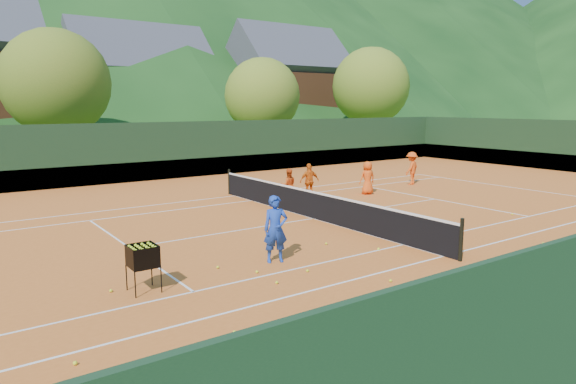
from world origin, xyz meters
TOP-DOWN VIEW (x-y plane):
  - ground at (0.00, 0.00)m, footprint 400.00×400.00m
  - clay_court at (0.00, 0.00)m, footprint 40.00×24.00m
  - coach at (-3.82, -3.36)m, footprint 0.71×0.59m
  - student_a at (1.14, 3.12)m, footprint 0.79×0.72m
  - student_b at (2.25, 3.16)m, footprint 0.92×0.52m
  - student_c at (4.95, 2.51)m, footprint 0.79×0.60m
  - student_d at (8.66, 3.28)m, footprint 1.18×0.90m
  - tennis_ball_0 at (-9.17, -5.92)m, footprint 0.07×0.07m
  - tennis_ball_2 at (-2.58, -6.07)m, footprint 0.07×0.07m
  - tennis_ball_3 at (-1.78, -2.87)m, footprint 0.07×0.07m
  - tennis_ball_4 at (-2.15, -7.82)m, footprint 0.07×0.07m
  - tennis_ball_5 at (-2.31, -8.92)m, footprint 0.07×0.07m
  - tennis_ball_6 at (-5.26, -3.01)m, footprint 0.07×0.07m
  - tennis_ball_7 at (-3.66, -4.46)m, footprint 0.07×0.07m
  - tennis_ball_10 at (-5.60, -7.67)m, footprint 0.07×0.07m
  - tennis_ball_11 at (3.20, -6.37)m, footprint 0.07×0.07m
  - tennis_ball_12 at (-6.69, -6.37)m, footprint 0.07×0.07m
  - tennis_ball_13 at (-4.70, -4.72)m, footprint 0.07×0.07m
  - tennis_ball_14 at (1.74, -3.71)m, footprint 0.07×0.07m
  - tennis_ball_15 at (-0.21, -7.10)m, footprint 0.07×0.07m
  - tennis_ball_16 at (-0.96, -4.10)m, footprint 0.07×0.07m
  - tennis_ball_20 at (0.62, -2.09)m, footprint 0.07×0.07m
  - tennis_ball_21 at (-7.82, -3.14)m, footprint 0.07×0.07m
  - tennis_ball_23 at (-4.67, -3.85)m, footprint 0.07×0.07m
  - tennis_ball_24 at (-1.74, -8.88)m, footprint 0.07×0.07m
  - tennis_ball_27 at (6.13, -3.65)m, footprint 0.07×0.07m
  - court_lines at (0.00, 0.00)m, footprint 23.83×11.03m
  - tennis_net at (0.00, 0.00)m, footprint 0.10×12.07m
  - perimeter_fence at (0.00, 0.00)m, footprint 40.40×24.24m
  - ball_hopper at (-7.23, -3.48)m, footprint 0.57×0.57m
  - chalet_mid at (6.00, 34.00)m, footprint 12.65×8.82m
  - chalet_right at (20.00, 30.00)m, footprint 11.50×8.82m
  - tree_b at (-4.00, 20.00)m, footprint 6.40×6.40m
  - tree_c at (10.00, 19.00)m, footprint 5.60×5.60m
  - tree_d at (22.00, 20.00)m, footprint 6.80×6.80m

SIDE VIEW (x-z plane):
  - ground at x=0.00m, z-range 0.00..0.00m
  - clay_court at x=0.00m, z-range 0.00..0.02m
  - court_lines at x=0.00m, z-range 0.02..0.03m
  - tennis_ball_0 at x=-9.17m, z-range 0.02..0.09m
  - tennis_ball_2 at x=-2.58m, z-range 0.02..0.09m
  - tennis_ball_3 at x=-1.78m, z-range 0.02..0.09m
  - tennis_ball_4 at x=-2.15m, z-range 0.02..0.09m
  - tennis_ball_5 at x=-2.31m, z-range 0.02..0.09m
  - tennis_ball_6 at x=-5.26m, z-range 0.02..0.09m
  - tennis_ball_7 at x=-3.66m, z-range 0.02..0.09m
  - tennis_ball_10 at x=-5.60m, z-range 0.02..0.09m
  - tennis_ball_11 at x=3.20m, z-range 0.02..0.09m
  - tennis_ball_12 at x=-6.69m, z-range 0.02..0.09m
  - tennis_ball_13 at x=-4.70m, z-range 0.02..0.09m
  - tennis_ball_14 at x=1.74m, z-range 0.02..0.09m
  - tennis_ball_15 at x=-0.21m, z-range 0.02..0.09m
  - tennis_ball_16 at x=-0.96m, z-range 0.02..0.09m
  - tennis_ball_20 at x=0.62m, z-range 0.02..0.09m
  - tennis_ball_21 at x=-7.82m, z-range 0.02..0.09m
  - tennis_ball_23 at x=-4.67m, z-range 0.02..0.09m
  - tennis_ball_24 at x=-1.74m, z-range 0.02..0.09m
  - tennis_ball_27 at x=6.13m, z-range 0.02..0.09m
  - tennis_net at x=0.00m, z-range -0.03..1.07m
  - student_a at x=1.14m, z-range 0.02..1.35m
  - student_c at x=4.95m, z-range 0.02..1.47m
  - student_b at x=2.25m, z-range 0.02..1.49m
  - ball_hopper at x=-7.23m, z-range 0.27..1.27m
  - student_d at x=8.66m, z-range 0.02..1.63m
  - coach at x=-3.82m, z-range 0.02..1.70m
  - perimeter_fence at x=0.00m, z-range -0.23..2.77m
  - tree_c at x=10.00m, z-range 0.87..8.22m
  - chalet_mid at x=6.00m, z-range -0.74..10.72m
  - tree_b at x=-4.00m, z-range 0.99..9.39m
  - chalet_right at x=20.00m, z-range -0.70..11.21m
  - tree_d at x=22.00m, z-range 1.06..9.98m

